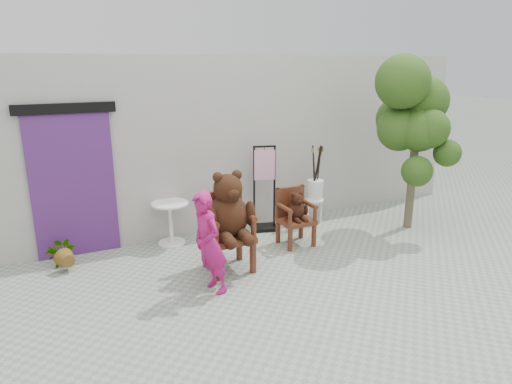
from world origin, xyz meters
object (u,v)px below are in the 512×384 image
chair_small (295,212)px  tree (413,116)px  display_stand (264,198)px  cafe_table (171,218)px  person (209,243)px  stool_bucket (315,189)px  chair_big (228,216)px

chair_small → tree: size_ratio=0.31×
display_stand → cafe_table: bearing=-166.7°
chair_small → display_stand: display_stand is taller
person → stool_bucket: (2.67, 1.66, -0.04)m
person → tree: size_ratio=0.45×
person → cafe_table: 1.85m
chair_small → person: 2.07m
cafe_table → chair_small: bearing=-25.8°
chair_small → tree: tree is taller
chair_big → person: bearing=-132.0°
chair_small → stool_bucket: bearing=39.9°
chair_big → chair_small: chair_big is taller
cafe_table → display_stand: (1.67, -0.08, 0.14)m
display_stand → stool_bucket: 1.01m
display_stand → tree: bearing=-10.2°
person → display_stand: 2.43m
person → tree: bearing=87.1°
cafe_table → stool_bucket: bearing=-3.7°
chair_small → tree: (2.06, -0.28, 1.46)m
chair_big → stool_bucket: bearing=27.2°
chair_small → tree: bearing=-7.8°
chair_big → display_stand: 1.72m
person → display_stand: (1.68, 1.76, -0.10)m
chair_small → display_stand: bearing=100.7°
stool_bucket → tree: size_ratio=0.48×
display_stand → stool_bucket: size_ratio=1.04×
chair_big → stool_bucket: chair_big is taller
chair_big → display_stand: bearing=45.7°
stool_bucket → tree: tree is taller
person → tree: (3.89, 0.67, 1.33)m
display_stand → tree: 2.85m
cafe_table → tree: size_ratio=0.23×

